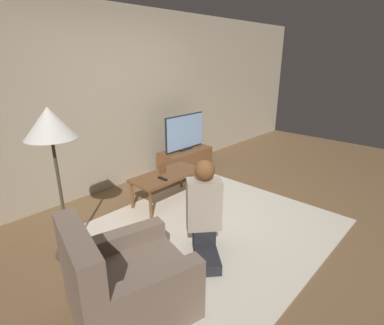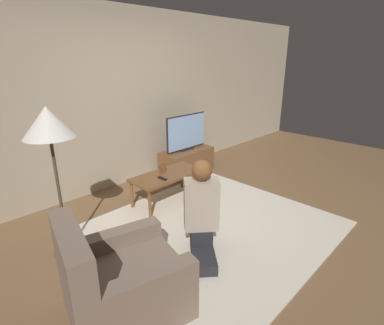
# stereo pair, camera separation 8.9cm
# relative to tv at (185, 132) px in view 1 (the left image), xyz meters

# --- Properties ---
(ground_plane) EXTENTS (10.00, 10.00, 0.00)m
(ground_plane) POSITION_rel_tv_xyz_m (-1.05, -1.51, -0.71)
(ground_plane) COLOR brown
(wall_back) EXTENTS (10.00, 0.06, 2.60)m
(wall_back) POSITION_rel_tv_xyz_m (-1.05, 0.42, 0.59)
(wall_back) COLOR tan
(wall_back) RESTS_ON ground_plane
(rug) EXTENTS (2.59, 2.38, 0.02)m
(rug) POSITION_rel_tv_xyz_m (-1.05, -1.51, -0.70)
(rug) COLOR beige
(rug) RESTS_ON ground_plane
(tv_stand) EXTENTS (0.93, 0.45, 0.41)m
(tv_stand) POSITION_rel_tv_xyz_m (0.00, -0.00, -0.51)
(tv_stand) COLOR brown
(tv_stand) RESTS_ON ground_plane
(tv) EXTENTS (0.85, 0.08, 0.60)m
(tv) POSITION_rel_tv_xyz_m (0.00, 0.00, 0.00)
(tv) COLOR black
(tv) RESTS_ON tv_stand
(coffee_table) EXTENTS (1.00, 0.46, 0.41)m
(coffee_table) POSITION_rel_tv_xyz_m (-0.98, -0.61, -0.34)
(coffee_table) COLOR brown
(coffee_table) RESTS_ON ground_plane
(floor_lamp) EXTENTS (0.46, 0.46, 1.50)m
(floor_lamp) POSITION_rel_tv_xyz_m (-2.45, -0.73, 0.59)
(floor_lamp) COLOR #4C4233
(floor_lamp) RESTS_ON ground_plane
(armchair) EXTENTS (1.02, 0.95, 0.83)m
(armchair) POSITION_rel_tv_xyz_m (-2.49, -1.79, -0.44)
(armchair) COLOR #7A6656
(armchair) RESTS_ON ground_plane
(person_kneeling) EXTENTS (0.74, 0.80, 0.98)m
(person_kneeling) POSITION_rel_tv_xyz_m (-1.48, -1.70, -0.22)
(person_kneeling) COLOR #232328
(person_kneeling) RESTS_ON rug
(picture_frame) EXTENTS (0.11, 0.01, 0.15)m
(picture_frame) POSITION_rel_tv_xyz_m (-1.01, -0.56, -0.22)
(picture_frame) COLOR brown
(picture_frame) RESTS_ON coffee_table
(remote) EXTENTS (0.04, 0.15, 0.02)m
(remote) POSITION_rel_tv_xyz_m (-1.14, -0.71, -0.29)
(remote) COLOR black
(remote) RESTS_ON coffee_table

